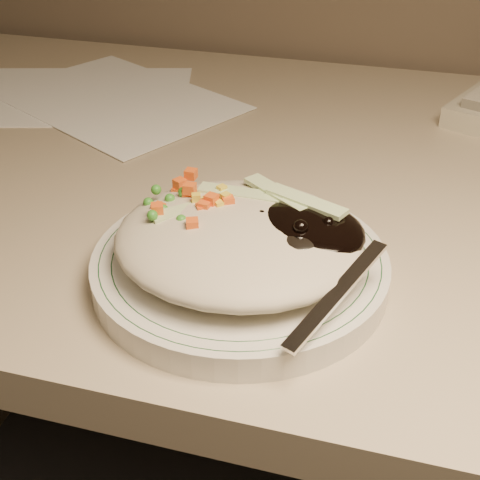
# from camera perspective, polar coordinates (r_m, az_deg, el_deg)

# --- Properties ---
(desk) EXTENTS (1.40, 0.70, 0.74)m
(desk) POSITION_cam_1_polar(r_m,az_deg,el_deg) (0.81, 7.71, -6.96)
(desk) COLOR tan
(desk) RESTS_ON ground
(plate) EXTENTS (0.23, 0.23, 0.02)m
(plate) POSITION_cam_1_polar(r_m,az_deg,el_deg) (0.53, 0.00, -2.35)
(plate) COLOR silver
(plate) RESTS_ON desk
(plate_rim) EXTENTS (0.22, 0.22, 0.00)m
(plate_rim) POSITION_cam_1_polar(r_m,az_deg,el_deg) (0.53, 0.00, -1.46)
(plate_rim) COLOR #144723
(plate_rim) RESTS_ON plate
(meal) EXTENTS (0.21, 0.19, 0.05)m
(meal) POSITION_cam_1_polar(r_m,az_deg,el_deg) (0.51, 0.44, 0.41)
(meal) COLOR #B1A890
(meal) RESTS_ON plate
(papers) EXTENTS (0.42, 0.33, 0.00)m
(papers) POSITION_cam_1_polar(r_m,az_deg,el_deg) (0.91, -12.31, 11.82)
(papers) COLOR white
(papers) RESTS_ON desk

